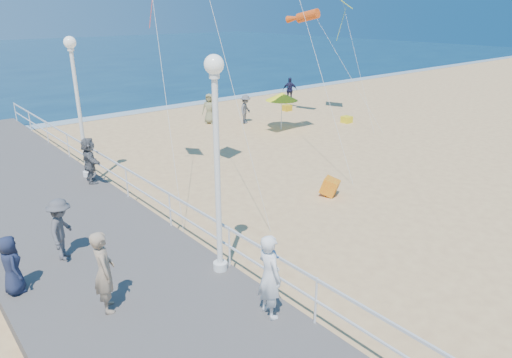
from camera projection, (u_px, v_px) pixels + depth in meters
ground at (353, 224)px, 14.97m from camera, size 160.00×160.00×0.00m
surf_line at (104, 117)px, 29.70m from camera, size 160.00×1.20×0.04m
boardwalk at (144, 309)px, 10.40m from camera, size 5.00×44.00×0.40m
railing at (229, 236)px, 11.50m from camera, size 0.05×42.00×0.55m
lamp_post_mid at (217, 146)px, 10.48m from camera, size 0.44×0.44×5.32m
lamp_post_far at (77, 94)px, 16.95m from camera, size 0.44×0.44×5.32m
woman_holding_toddler at (269, 276)px, 9.58m from camera, size 0.55×0.76×1.92m
toddler_held at (270, 256)px, 9.65m from camera, size 0.41×0.49×0.92m
spectator_2 at (62, 229)px, 11.86m from camera, size 1.13×1.25×1.69m
spectator_4 at (11, 265)px, 10.44m from camera, size 0.46×0.71×1.44m
spectator_5 at (89, 160)px, 17.16m from camera, size 0.81×1.70×1.76m
spectator_6 at (104, 271)px, 9.77m from camera, size 0.61×0.78×1.89m
beach_walker_a at (246, 109)px, 27.83m from camera, size 1.30×1.13×1.74m
beach_walker_b at (290, 90)px, 34.10m from camera, size 1.09×1.08×1.85m
beach_walker_c at (209, 109)px, 27.80m from camera, size 1.02×1.05×1.82m
box_kite at (330, 188)px, 17.12m from camera, size 0.81×0.88×0.74m
beach_umbrella at (282, 97)px, 26.10m from camera, size 1.90×1.90×2.14m
beach_chair_left at (347, 119)px, 28.20m from camera, size 0.55×0.55×0.40m
beach_chair_right at (287, 108)px, 31.53m from camera, size 0.55×0.55×0.40m
kite_windsock at (308, 16)px, 27.01m from camera, size 0.97×2.46×1.03m
kite_diamond_multi at (343, 2)px, 27.51m from camera, size 1.91×1.88×0.84m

